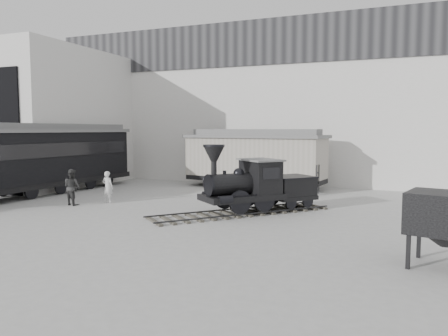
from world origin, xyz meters
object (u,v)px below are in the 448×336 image
at_px(visitor_a, 108,187).
at_px(coal_hopper, 446,219).
at_px(passenger_coach, 39,158).
at_px(visitor_b, 72,187).
at_px(boxcar, 254,157).
at_px(locomotive, 255,188).

distance_m(visitor_a, coal_hopper, 15.86).
xyz_separation_m(passenger_coach, visitor_a, (5.51, -1.06, -1.27)).
height_order(passenger_coach, visitor_b, passenger_coach).
bearing_deg(boxcar, visitor_a, -114.32).
distance_m(locomotive, visitor_a, 7.76).
relative_size(locomotive, passenger_coach, 0.53).
distance_m(visitor_a, visitor_b, 1.71).
bearing_deg(visitor_a, locomotive, 178.68).
bearing_deg(boxcar, coal_hopper, -46.75).
relative_size(locomotive, visitor_b, 4.23).
bearing_deg(visitor_b, locomotive, -159.37).
height_order(visitor_a, coal_hopper, coal_hopper).
distance_m(boxcar, visitor_a, 9.79).
bearing_deg(visitor_a, coal_hopper, 156.81).
distance_m(boxcar, coal_hopper, 16.78).
xyz_separation_m(locomotive, passenger_coach, (-13.26, 0.84, 0.97)).
distance_m(passenger_coach, visitor_a, 5.75).
bearing_deg(passenger_coach, visitor_b, -23.89).
bearing_deg(visitor_b, visitor_a, -123.33).
xyz_separation_m(boxcar, visitor_a, (-5.20, -8.22, -1.16)).
xyz_separation_m(passenger_coach, coal_hopper, (20.39, -6.54, -0.74)).
relative_size(visitor_a, visitor_b, 0.91).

